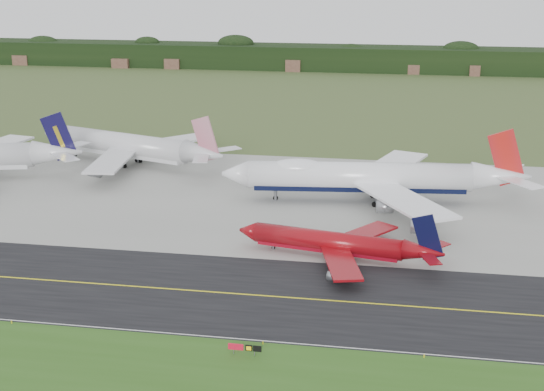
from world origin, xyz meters
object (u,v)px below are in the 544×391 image
Objects in this scene: jet_red_737 at (339,243)px; taxiway_sign at (245,348)px; jet_ba_747 at (370,177)px; jet_star_tail at (129,146)px.

taxiway_sign is (-9.98, -38.84, -1.84)m from jet_red_737.
jet_red_737 reaches higher than taxiway_sign.
taxiway_sign is at bearing -100.69° from jet_ba_747.
jet_star_tail reaches higher than taxiway_sign.
jet_red_737 is 40.14m from taxiway_sign.
jet_star_tail is 12.32× the size of taxiway_sign.
jet_red_737 is at bearing 75.59° from taxiway_sign.
jet_star_tail is (-66.33, 22.77, -0.68)m from jet_ba_747.
jet_ba_747 is 1.19× the size of jet_star_tail.
jet_ba_747 is at bearing 83.42° from jet_red_737.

